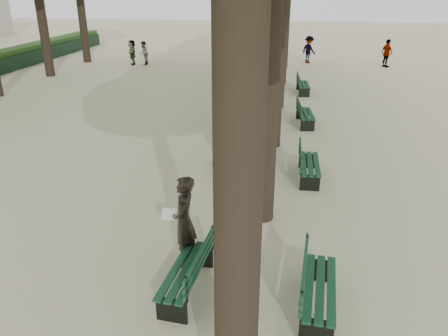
# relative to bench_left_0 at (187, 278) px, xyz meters

# --- Properties ---
(ground) EXTENTS (120.00, 120.00, 0.00)m
(ground) POSITION_rel_bench_left_0_xyz_m (-0.37, -0.15, -0.27)
(ground) COLOR beige
(ground) RESTS_ON ground
(bench_left_0) EXTENTS (0.74, 1.85, 0.92)m
(bench_left_0) POSITION_rel_bench_left_0_xyz_m (0.00, 0.00, 0.00)
(bench_left_0) COLOR black
(bench_left_0) RESTS_ON ground
(bench_left_1) EXTENTS (0.60, 1.81, 0.92)m
(bench_left_1) POSITION_rel_bench_left_0_xyz_m (0.00, 5.75, 0.00)
(bench_left_1) COLOR black
(bench_left_1) RESTS_ON ground
(bench_left_2) EXTENTS (0.79, 1.86, 0.92)m
(bench_left_2) POSITION_rel_bench_left_0_xyz_m (-0.00, 10.44, 0.00)
(bench_left_2) COLOR black
(bench_left_2) RESTS_ON ground
(bench_left_3) EXTENTS (0.71, 1.84, 0.92)m
(bench_left_3) POSITION_rel_bench_left_0_xyz_m (0.00, 15.57, 0.00)
(bench_left_3) COLOR black
(bench_left_3) RESTS_ON ground
(bench_right_0) EXTENTS (0.70, 1.84, 0.92)m
(bench_right_0) POSITION_rel_bench_left_0_xyz_m (2.27, -0.13, 0.00)
(bench_right_0) COLOR black
(bench_right_0) RESTS_ON ground
(bench_right_1) EXTENTS (0.59, 1.81, 0.92)m
(bench_right_1) POSITION_rel_bench_left_0_xyz_m (2.27, 5.25, 0.00)
(bench_right_1) COLOR black
(bench_right_1) RESTS_ON ground
(bench_right_2) EXTENTS (0.74, 1.85, 0.92)m
(bench_right_2) POSITION_rel_bench_left_0_xyz_m (2.27, 10.33, 0.00)
(bench_right_2) COLOR black
(bench_right_2) RESTS_ON ground
(bench_right_3) EXTENTS (0.69, 1.83, 0.92)m
(bench_right_3) POSITION_rel_bench_left_0_xyz_m (2.27, 15.60, 0.00)
(bench_right_3) COLOR black
(bench_right_3) RESTS_ON ground
(man_with_map) EXTENTS (0.62, 0.74, 1.83)m
(man_with_map) POSITION_rel_bench_left_0_xyz_m (-0.23, 0.86, 0.64)
(man_with_map) COLOR black
(man_with_map) RESTS_ON ground
(pedestrian_e) EXTENTS (0.75, 1.51, 1.60)m
(pedestrian_e) POSITION_rel_bench_left_0_xyz_m (-8.86, 22.27, 0.53)
(pedestrian_e) COLOR #262628
(pedestrian_e) RESTS_ON ground
(pedestrian_c) EXTENTS (0.79, 1.08, 1.76)m
(pedestrian_c) POSITION_rel_bench_left_0_xyz_m (7.68, 23.79, 0.61)
(pedestrian_c) COLOR #262628
(pedestrian_c) RESTS_ON ground
(pedestrian_b) EXTENTS (1.03, 1.09, 1.77)m
(pedestrian_b) POSITION_rel_bench_left_0_xyz_m (2.76, 24.71, 0.61)
(pedestrian_b) COLOR #262628
(pedestrian_b) RESTS_ON ground
(pedestrian_a) EXTENTS (0.41, 0.78, 1.53)m
(pedestrian_a) POSITION_rel_bench_left_0_xyz_m (-8.07, 22.27, 0.50)
(pedestrian_a) COLOR #262628
(pedestrian_a) RESTS_ON ground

